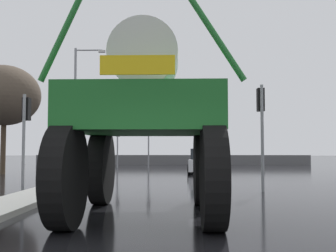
% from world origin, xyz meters
% --- Properties ---
extents(ground_plane, '(120.00, 120.00, 0.00)m').
position_xyz_m(ground_plane, '(0.00, 18.00, 0.00)').
color(ground_plane, black).
extents(oversize_sprayer, '(3.96, 5.53, 4.54)m').
position_xyz_m(oversize_sprayer, '(-0.21, 4.32, 2.16)').
color(oversize_sprayer, black).
rests_on(oversize_sprayer, ground).
extents(sedan_ahead, '(2.22, 4.26, 1.52)m').
position_xyz_m(sedan_ahead, '(2.18, 19.79, 0.71)').
color(sedan_ahead, silver).
rests_on(sedan_ahead, ground).
extents(traffic_signal_near_left, '(0.24, 0.54, 3.51)m').
position_xyz_m(traffic_signal_near_left, '(-5.07, 9.48, 2.56)').
color(traffic_signal_near_left, gray).
rests_on(traffic_signal_near_left, ground).
extents(traffic_signal_near_right, '(0.24, 0.54, 3.83)m').
position_xyz_m(traffic_signal_near_right, '(3.54, 9.48, 2.79)').
color(traffic_signal_near_right, gray).
rests_on(traffic_signal_near_right, ground).
extents(traffic_signal_far_left, '(0.24, 0.55, 3.47)m').
position_xyz_m(traffic_signal_far_left, '(-1.78, 26.33, 2.53)').
color(traffic_signal_far_left, gray).
rests_on(traffic_signal_far_left, ground).
extents(traffic_signal_far_right, '(0.24, 0.55, 3.40)m').
position_xyz_m(traffic_signal_far_right, '(-4.23, 26.33, 2.48)').
color(traffic_signal_far_right, gray).
rests_on(traffic_signal_far_right, ground).
extents(streetlight_far_left, '(2.29, 0.24, 8.88)m').
position_xyz_m(streetlight_far_left, '(-6.80, 23.65, 4.94)').
color(streetlight_far_left, gray).
rests_on(streetlight_far_left, ground).
extents(bare_tree_left, '(4.24, 4.24, 6.51)m').
position_xyz_m(bare_tree_left, '(-9.87, 18.44, 4.70)').
color(bare_tree_left, '#473828').
rests_on(bare_tree_left, ground).
extents(roadside_barrier, '(25.69, 0.24, 0.90)m').
position_xyz_m(roadside_barrier, '(0.00, 32.32, 0.45)').
color(roadside_barrier, '#59595B').
rests_on(roadside_barrier, ground).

